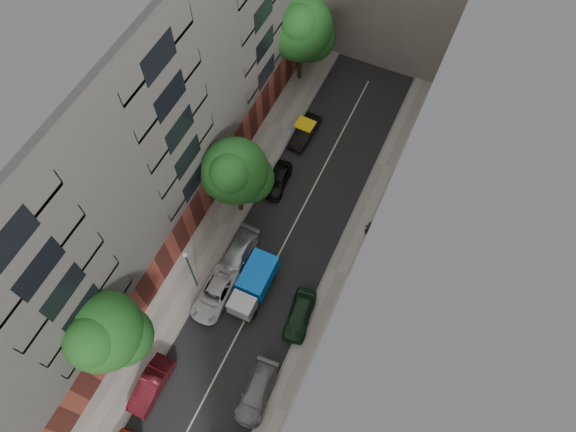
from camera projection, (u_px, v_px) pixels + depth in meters
The scene contains 19 objects.
ground at pixel (282, 249), 40.83m from camera, with size 120.00×120.00×0.00m, color #4C4C49.
road_surface at pixel (282, 249), 40.82m from camera, with size 8.00×44.00×0.02m, color black.
sidewalk_left at pixel (221, 223), 41.89m from camera, with size 3.00×44.00×0.15m, color gray.
sidewalk_right at pixel (346, 275), 39.64m from camera, with size 3.00×44.00×0.15m, color gray.
building_left at pixel (132, 122), 34.36m from camera, with size 8.00×44.00×20.00m, color #524E4C.
building_right at pixel (451, 246), 29.85m from camera, with size 8.00×44.00×20.00m, color tan.
tarp_truck at pixel (254, 284), 38.00m from camera, with size 2.03×4.95×2.29m.
car_left_1 at pixel (151, 385), 35.01m from camera, with size 1.47×4.23×1.39m, color #4A0E15.
car_left_2 at pixel (215, 294), 38.25m from camera, with size 2.19×4.76×1.32m, color silver.
car_left_3 at pixel (237, 254), 39.81m from camera, with size 1.96×4.83×1.40m, color #B2B3B7.
car_left_4 at pixel (278, 180), 43.24m from camera, with size 1.57×3.90×1.33m, color black.
car_left_5 at pixel (305, 132), 45.71m from camera, with size 1.45×4.16×1.37m, color black.
car_right_1 at pixel (257, 393), 34.81m from camera, with size 1.85×4.56×1.32m, color slate.
car_right_2 at pixel (300, 315), 37.43m from camera, with size 1.69×4.20×1.43m, color black.
tree_near at pixel (104, 334), 31.26m from camera, with size 5.34×5.07×8.87m.
tree_mid at pixel (236, 174), 37.78m from camera, with size 5.33×5.07×8.09m.
tree_far at pixel (301, 31), 44.59m from camera, with size 5.95×5.77×8.83m.
lamp_post at pixel (190, 267), 36.07m from camera, with size 0.36×0.36×5.63m.
pedestrian at pixel (369, 228), 40.46m from camera, with size 0.71×0.47×1.95m, color black.
Camera 1 is at (7.86, -15.85, 36.89)m, focal length 32.00 mm.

